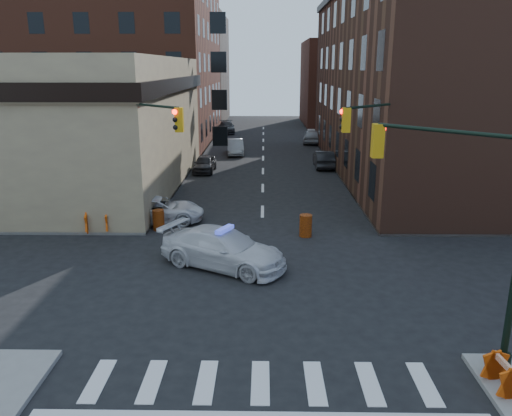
{
  "coord_description": "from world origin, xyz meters",
  "views": [
    {
      "loc": [
        0.07,
        -18.69,
        8.38
      ],
      "look_at": [
        -0.28,
        3.04,
        2.2
      ],
      "focal_mm": 35.0,
      "sensor_mm": 36.0,
      "label": 1
    }
  ],
  "objects_px": {
    "parked_car_wnear": "(205,164)",
    "pedestrian_b": "(51,205)",
    "barrel_road": "(306,226)",
    "parked_car_wfar": "(235,147)",
    "barrel_bank": "(159,220)",
    "pickup": "(158,210)",
    "pedestrian_a": "(75,211)",
    "barricade_nw_a": "(110,220)",
    "parked_car_enear": "(324,159)",
    "police_car": "(223,249)"
  },
  "relations": [
    {
      "from": "parked_car_wnear",
      "to": "pedestrian_b",
      "type": "height_order",
      "value": "pedestrian_b"
    },
    {
      "from": "parked_car_wnear",
      "to": "barrel_road",
      "type": "distance_m",
      "value": 17.59
    },
    {
      "from": "parked_car_wfar",
      "to": "barrel_bank",
      "type": "bearing_deg",
      "value": -101.38
    },
    {
      "from": "pickup",
      "to": "barrel_road",
      "type": "distance_m",
      "value": 8.35
    },
    {
      "from": "pedestrian_a",
      "to": "barrel_road",
      "type": "distance_m",
      "value": 12.11
    },
    {
      "from": "parked_car_wfar",
      "to": "barricade_nw_a",
      "type": "height_order",
      "value": "parked_car_wfar"
    },
    {
      "from": "parked_car_enear",
      "to": "pedestrian_b",
      "type": "relative_size",
      "value": 2.55
    },
    {
      "from": "barrel_bank",
      "to": "barricade_nw_a",
      "type": "distance_m",
      "value": 2.54
    },
    {
      "from": "pedestrian_a",
      "to": "pedestrian_b",
      "type": "distance_m",
      "value": 2.24
    },
    {
      "from": "pickup",
      "to": "parked_car_wnear",
      "type": "bearing_deg",
      "value": -8.86
    },
    {
      "from": "parked_car_enear",
      "to": "pedestrian_b",
      "type": "bearing_deg",
      "value": 43.91
    },
    {
      "from": "police_car",
      "to": "pickup",
      "type": "height_order",
      "value": "police_car"
    },
    {
      "from": "pedestrian_b",
      "to": "barricade_nw_a",
      "type": "relative_size",
      "value": 1.37
    },
    {
      "from": "parked_car_wnear",
      "to": "barricade_nw_a",
      "type": "distance_m",
      "value": 15.75
    },
    {
      "from": "barrel_road",
      "to": "police_car",
      "type": "bearing_deg",
      "value": -133.6
    },
    {
      "from": "pickup",
      "to": "police_car",
      "type": "bearing_deg",
      "value": -151.85
    },
    {
      "from": "parked_car_enear",
      "to": "pickup",
      "type": "bearing_deg",
      "value": 55.48
    },
    {
      "from": "barricade_nw_a",
      "to": "police_car",
      "type": "bearing_deg",
      "value": -34.66
    },
    {
      "from": "parked_car_enear",
      "to": "barricade_nw_a",
      "type": "distance_m",
      "value": 21.9
    },
    {
      "from": "parked_car_wnear",
      "to": "pedestrian_b",
      "type": "bearing_deg",
      "value": -114.25
    },
    {
      "from": "parked_car_enear",
      "to": "barrel_bank",
      "type": "bearing_deg",
      "value": 58.43
    },
    {
      "from": "parked_car_wfar",
      "to": "barrel_road",
      "type": "height_order",
      "value": "parked_car_wfar"
    },
    {
      "from": "pedestrian_b",
      "to": "parked_car_wfar",
      "type": "bearing_deg",
      "value": 45.08
    },
    {
      "from": "pickup",
      "to": "parked_car_wnear",
      "type": "distance_m",
      "value": 13.84
    },
    {
      "from": "parked_car_wnear",
      "to": "pedestrian_a",
      "type": "bearing_deg",
      "value": -106.43
    },
    {
      "from": "police_car",
      "to": "barrel_road",
      "type": "bearing_deg",
      "value": -16.31
    },
    {
      "from": "barricade_nw_a",
      "to": "pedestrian_b",
      "type": "bearing_deg",
      "value": 161.71
    },
    {
      "from": "pedestrian_a",
      "to": "pedestrian_b",
      "type": "bearing_deg",
      "value": 171.05
    },
    {
      "from": "police_car",
      "to": "parked_car_wfar",
      "type": "xyz_separation_m",
      "value": [
        -1.09,
        28.69,
        -0.09
      ]
    },
    {
      "from": "barrel_bank",
      "to": "pickup",
      "type": "bearing_deg",
      "value": 102.12
    },
    {
      "from": "barrel_bank",
      "to": "barricade_nw_a",
      "type": "relative_size",
      "value": 0.86
    },
    {
      "from": "parked_car_enear",
      "to": "barrel_bank",
      "type": "relative_size",
      "value": 4.03
    },
    {
      "from": "parked_car_wfar",
      "to": "pedestrian_b",
      "type": "xyz_separation_m",
      "value": [
        -8.91,
        -22.54,
        0.27
      ]
    },
    {
      "from": "parked_car_wfar",
      "to": "barricade_nw_a",
      "type": "bearing_deg",
      "value": -107.21
    },
    {
      "from": "parked_car_wnear",
      "to": "pedestrian_b",
      "type": "distance_m",
      "value": 15.64
    },
    {
      "from": "police_car",
      "to": "barricade_nw_a",
      "type": "bearing_deg",
      "value": 80.34
    },
    {
      "from": "police_car",
      "to": "barrel_bank",
      "type": "bearing_deg",
      "value": 64.8
    },
    {
      "from": "barrel_bank",
      "to": "barricade_nw_a",
      "type": "height_order",
      "value": "barricade_nw_a"
    },
    {
      "from": "pedestrian_b",
      "to": "pedestrian_a",
      "type": "bearing_deg",
      "value": -59.83
    },
    {
      "from": "police_car",
      "to": "parked_car_enear",
      "type": "bearing_deg",
      "value": 10.11
    },
    {
      "from": "parked_car_wnear",
      "to": "parked_car_wfar",
      "type": "relative_size",
      "value": 0.9
    },
    {
      "from": "parked_car_enear",
      "to": "barrel_road",
      "type": "relative_size",
      "value": 3.87
    },
    {
      "from": "police_car",
      "to": "pedestrian_a",
      "type": "relative_size",
      "value": 3.15
    },
    {
      "from": "pedestrian_b",
      "to": "barricade_nw_a",
      "type": "height_order",
      "value": "pedestrian_b"
    },
    {
      "from": "barrel_road",
      "to": "barrel_bank",
      "type": "height_order",
      "value": "barrel_road"
    },
    {
      "from": "parked_car_enear",
      "to": "parked_car_wfar",
      "type": "bearing_deg",
      "value": -38.8
    },
    {
      "from": "pickup",
      "to": "pedestrian_b",
      "type": "height_order",
      "value": "pedestrian_b"
    },
    {
      "from": "pedestrian_b",
      "to": "parked_car_wnear",
      "type": "bearing_deg",
      "value": 40.63
    },
    {
      "from": "police_car",
      "to": "barrel_road",
      "type": "distance_m",
      "value": 5.64
    },
    {
      "from": "pickup",
      "to": "parked_car_wfar",
      "type": "xyz_separation_m",
      "value": [
        3.05,
        22.3,
        0.03
      ]
    }
  ]
}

